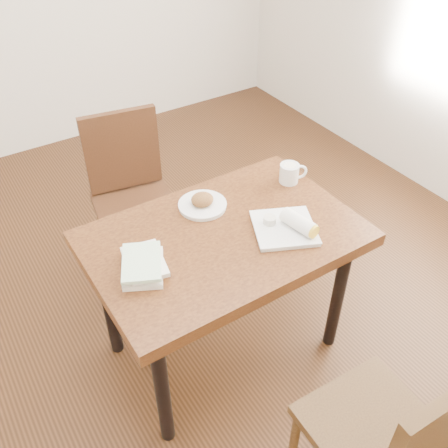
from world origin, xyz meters
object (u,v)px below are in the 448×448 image
table (224,249)px  plate_burrito (289,226)px  coffee_mug (290,173)px  plate_scone (202,203)px  book_stack (143,264)px  chair_near (395,437)px  chair_far (131,189)px

table → plate_burrito: 0.30m
coffee_mug → plate_scone: bearing=173.7°
plate_burrito → book_stack: size_ratio=1.29×
table → coffee_mug: size_ratio=8.54×
chair_near → chair_far: bearing=94.4°
chair_near → plate_burrito: chair_near is taller
table → book_stack: book_stack is taller
table → chair_near: size_ratio=1.19×
chair_near → plate_scone: bearing=91.2°
plate_scone → chair_near: bearing=-88.8°
table → coffee_mug: bearing=18.1°
plate_burrito → coffee_mug: bearing=50.7°
chair_far → plate_scone: chair_far is taller
table → chair_near: (0.04, -0.96, -0.11)m
coffee_mug → book_stack: 0.87m
table → plate_scone: 0.23m
plate_burrito → table: bearing=150.3°
table → book_stack: (-0.38, -0.02, 0.12)m
chair_far → plate_burrito: (0.33, -0.92, 0.23)m
table → chair_near: bearing=-87.5°
chair_far → plate_scone: (0.11, -0.58, 0.22)m
plate_scone → plate_burrito: bearing=-57.3°
chair_near → chair_far: same height
chair_far → chair_near: bearing=-85.6°
coffee_mug → chair_far: bearing=132.1°
table → book_stack: size_ratio=4.35×
table → coffee_mug: coffee_mug is taller
chair_near → plate_burrito: (0.19, 0.83, 0.23)m
plate_scone → coffee_mug: size_ratio=1.63×
chair_near → coffee_mug: bearing=68.9°
chair_near → plate_scone: (-0.02, 1.17, 0.22)m
chair_near → coffee_mug: chair_near is taller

